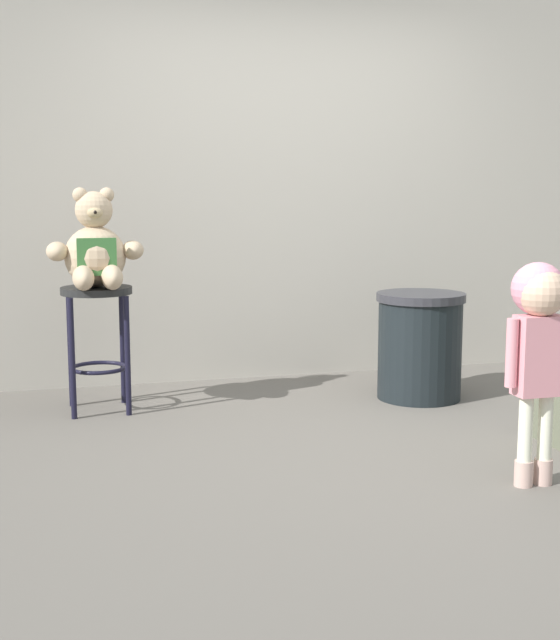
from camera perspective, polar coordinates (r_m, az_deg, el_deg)
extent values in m
plane|color=#5E5952|center=(4.44, 5.89, -8.08)|extent=(24.00, 24.00, 0.00)
cube|color=#A9A396|center=(6.00, -0.32, 11.61)|extent=(6.59, 0.30, 3.17)
cylinder|color=black|center=(5.05, -11.97, 1.92)|extent=(0.40, 0.40, 0.04)
cylinder|color=black|center=(4.94, -13.48, -2.50)|extent=(0.03, 0.03, 0.68)
cylinder|color=black|center=(4.96, -9.98, -2.35)|extent=(0.03, 0.03, 0.68)
cylinder|color=black|center=(5.24, -13.60, -1.88)|extent=(0.03, 0.03, 0.68)
cylinder|color=black|center=(5.26, -10.30, -1.75)|extent=(0.03, 0.03, 0.68)
torus|color=black|center=(5.11, -11.81, -3.08)|extent=(0.33, 0.33, 0.02)
sphere|color=tan|center=(5.03, -12.03, 4.10)|extent=(0.35, 0.35, 0.35)
cube|color=#336731|center=(4.89, -11.94, 4.08)|extent=(0.21, 0.03, 0.21)
sphere|color=tan|center=(5.01, -12.13, 7.08)|extent=(0.21, 0.21, 0.21)
ellipsoid|color=tan|center=(4.93, -12.06, 6.91)|extent=(0.09, 0.07, 0.06)
sphere|color=black|center=(4.90, -12.05, 6.93)|extent=(0.02, 0.02, 0.02)
sphere|color=tan|center=(5.01, -13.00, 8.01)|extent=(0.08, 0.08, 0.08)
sphere|color=tan|center=(5.02, -11.31, 8.06)|extent=(0.08, 0.08, 0.08)
ellipsoid|color=tan|center=(4.99, -14.43, 4.38)|extent=(0.12, 0.19, 0.11)
ellipsoid|color=tan|center=(5.02, -9.64, 4.55)|extent=(0.12, 0.19, 0.11)
ellipsoid|color=tan|center=(4.87, -12.79, 2.71)|extent=(0.12, 0.29, 0.14)
ellipsoid|color=tan|center=(4.88, -10.97, 2.78)|extent=(0.12, 0.29, 0.14)
cylinder|color=#C2A093|center=(3.95, 15.70, -9.67)|extent=(0.08, 0.08, 0.11)
cylinder|color=beige|center=(3.89, 15.82, -6.86)|extent=(0.06, 0.06, 0.29)
cylinder|color=#C2A093|center=(3.99, 16.89, -9.50)|extent=(0.08, 0.08, 0.11)
cylinder|color=beige|center=(3.94, 17.02, -6.72)|extent=(0.06, 0.06, 0.29)
cube|color=pink|center=(3.84, 16.62, -2.24)|extent=(0.20, 0.11, 0.34)
cylinder|color=pink|center=(3.77, 14.97, -2.10)|extent=(0.05, 0.05, 0.29)
sphere|color=#D8B293|center=(3.80, 16.79, 1.78)|extent=(0.21, 0.21, 0.21)
sphere|color=pink|center=(3.82, 16.59, 1.98)|extent=(0.23, 0.23, 0.23)
cylinder|color=black|center=(5.36, 9.16, -1.95)|extent=(0.51, 0.51, 0.60)
cylinder|color=#2D2D33|center=(5.31, 9.24, 1.50)|extent=(0.54, 0.54, 0.05)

